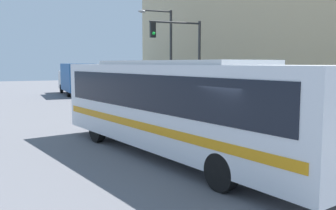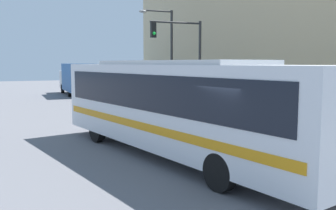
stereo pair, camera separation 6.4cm
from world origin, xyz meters
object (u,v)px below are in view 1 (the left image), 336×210
object	(u,v)px
city_bus	(177,102)
parking_meter	(240,105)
traffic_light_pole	(183,50)
delivery_truck	(76,78)
street_lamp	(166,48)
pedestrian_near_corner	(285,107)
fire_hydrant	(317,132)

from	to	relation	value
city_bus	parking_meter	size ratio (longest dim) A/B	9.86
traffic_light_pole	delivery_truck	bearing A→B (deg)	102.02
traffic_light_pole	street_lamp	xyz separation A→B (m)	(0.86, 4.44, 0.25)
city_bus	traffic_light_pole	distance (m)	10.53
street_lamp	parking_meter	bearing A→B (deg)	-89.37
delivery_truck	pedestrian_near_corner	xyz separation A→B (m)	(5.99, -22.24, -0.68)
traffic_light_pole	street_lamp	distance (m)	4.53
pedestrian_near_corner	delivery_truck	bearing A→B (deg)	105.07
fire_hydrant	traffic_light_pole	size ratio (longest dim) A/B	0.13
fire_hydrant	pedestrian_near_corner	world-z (taller)	pedestrian_near_corner
street_lamp	pedestrian_near_corner	size ratio (longest dim) A/B	4.03
city_bus	traffic_light_pole	size ratio (longest dim) A/B	2.23
delivery_truck	street_lamp	bearing A→B (deg)	-69.91
pedestrian_near_corner	street_lamp	bearing A→B (deg)	99.10
traffic_light_pole	street_lamp	bearing A→B (deg)	79.04
fire_hydrant	street_lamp	size ratio (longest dim) A/B	0.10
fire_hydrant	parking_meter	world-z (taller)	parking_meter
city_bus	pedestrian_near_corner	size ratio (longest dim) A/B	7.37
pedestrian_near_corner	traffic_light_pole	bearing A→B (deg)	112.87
parking_meter	pedestrian_near_corner	xyz separation A→B (m)	(1.57, -1.40, -0.00)
traffic_light_pole	parking_meter	bearing A→B (deg)	-78.22
city_bus	parking_meter	distance (m)	7.33
city_bus	street_lamp	bearing A→B (deg)	56.02
parking_meter	street_lamp	bearing A→B (deg)	90.63
fire_hydrant	parking_meter	bearing A→B (deg)	90.00
delivery_truck	street_lamp	distance (m)	12.81
city_bus	fire_hydrant	xyz separation A→B (m)	(5.62, -0.39, -1.34)
street_lamp	traffic_light_pole	bearing A→B (deg)	-100.96
traffic_light_pole	fire_hydrant	bearing A→B (deg)	-84.31
delivery_truck	parking_meter	xyz separation A→B (m)	(4.42, -20.84, -0.67)
traffic_light_pole	pedestrian_near_corner	distance (m)	7.12
traffic_light_pole	street_lamp	size ratio (longest dim) A/B	0.82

